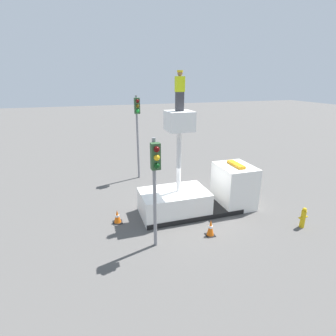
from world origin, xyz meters
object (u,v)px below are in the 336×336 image
at_px(worker, 180,91).
at_px(traffic_light_across, 137,121).
at_px(fire_hydrant, 303,218).
at_px(traffic_cone_curbside, 211,228).
at_px(bucket_truck, 201,192).
at_px(traffic_light_pole, 155,173).
at_px(traffic_cone_rear, 117,217).

xyz_separation_m(worker, traffic_light_across, (-0.86, 5.64, -2.14)).
xyz_separation_m(worker, fire_hydrant, (5.11, -3.02, -5.63)).
bearing_deg(traffic_cone_curbside, traffic_light_across, 100.99).
relative_size(bucket_truck, traffic_cone_curbside, 7.63).
bearing_deg(traffic_light_across, traffic_cone_curbside, -79.01).
xyz_separation_m(traffic_light_pole, traffic_cone_curbside, (2.51, 0.09, -2.89)).
height_order(fire_hydrant, traffic_cone_rear, fire_hydrant).
relative_size(traffic_cone_rear, traffic_cone_curbside, 0.84).
bearing_deg(fire_hydrant, traffic_light_pole, 175.07).
bearing_deg(traffic_cone_curbside, traffic_light_pole, -177.94).
distance_m(traffic_light_pole, traffic_light_across, 8.15).
distance_m(worker, traffic_light_across, 6.09).
relative_size(bucket_truck, traffic_light_pole, 1.31).
bearing_deg(fire_hydrant, bucket_truck, 141.97).
bearing_deg(bucket_truck, traffic_cone_rear, 179.56).
bearing_deg(traffic_cone_rear, traffic_light_pole, -62.28).
relative_size(traffic_light_pole, fire_hydrant, 4.55).
bearing_deg(worker, fire_hydrant, -30.57).
relative_size(worker, traffic_cone_curbside, 2.21).
height_order(traffic_light_pole, traffic_cone_curbside, traffic_light_pole).
bearing_deg(worker, traffic_light_pole, -126.99).
distance_m(traffic_light_pole, fire_hydrant, 7.49).
bearing_deg(fire_hydrant, worker, 149.43).
xyz_separation_m(traffic_cone_rear, traffic_cone_curbside, (3.80, -2.37, 0.06)).
bearing_deg(traffic_cone_rear, traffic_cone_curbside, -31.87).
height_order(bucket_truck, traffic_light_pole, bucket_truck).
xyz_separation_m(traffic_light_across, traffic_cone_curbside, (1.55, -7.97, -3.60)).
distance_m(traffic_light_across, fire_hydrant, 11.08).
relative_size(traffic_light_across, fire_hydrant, 5.58).
relative_size(bucket_truck, fire_hydrant, 5.97).
height_order(traffic_cone_rear, traffic_cone_curbside, traffic_cone_curbside).
bearing_deg(traffic_light_pole, traffic_cone_rear, 117.72).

